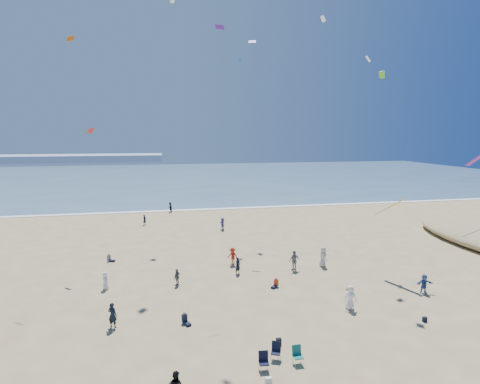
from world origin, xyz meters
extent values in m
plane|color=tan|center=(0.00, 0.00, 0.00)|extent=(220.00, 220.00, 0.00)
cube|color=#476B84|center=(0.00, 95.00, 0.03)|extent=(220.00, 100.00, 0.06)
cube|color=white|center=(0.00, 45.00, 0.04)|extent=(220.00, 1.20, 0.08)
cube|color=#7A8EA8|center=(-60.00, 170.00, 1.60)|extent=(110.00, 20.00, 3.20)
imported|color=#32518A|center=(17.03, 7.90, 0.77)|extent=(1.44, 0.50, 1.54)
imported|color=beige|center=(11.57, 15.22, 0.97)|extent=(0.82, 1.07, 1.95)
imported|color=black|center=(-6.73, 7.03, 0.86)|extent=(0.74, 0.64, 1.72)
imported|color=black|center=(-2.58, 43.93, 0.83)|extent=(0.97, 1.02, 1.65)
imported|color=black|center=(-6.20, 35.85, 0.72)|extent=(0.60, 0.63, 1.44)
imported|color=gray|center=(8.51, 14.73, 0.95)|extent=(1.20, 0.75, 1.90)
imported|color=#3A45A1|center=(4.16, 31.00, 0.80)|extent=(0.59, 1.53, 1.61)
imported|color=white|center=(9.86, 6.44, 0.90)|extent=(1.00, 0.78, 1.79)
imported|color=black|center=(3.15, 14.81, 0.79)|extent=(0.69, 0.64, 1.58)
imported|color=maroon|center=(3.13, 17.42, 0.85)|extent=(1.24, 1.18, 1.69)
imported|color=white|center=(-8.15, 13.62, 0.74)|extent=(0.63, 0.81, 1.48)
imported|color=slate|center=(-2.35, 13.27, 0.73)|extent=(0.79, 0.90, 1.46)
cube|color=silver|center=(1.80, -0.48, 0.20)|extent=(0.35, 0.20, 0.40)
cube|color=black|center=(3.40, 2.98, 0.19)|extent=(0.30, 0.22, 0.38)
cube|color=black|center=(13.96, 3.73, 0.17)|extent=(0.28, 0.18, 0.34)
cube|color=#EC6009|center=(-10.95, 19.69, 20.96)|extent=(0.78, 0.65, 0.45)
cube|color=white|center=(-1.58, 35.96, 30.10)|extent=(0.58, 0.33, 0.71)
cube|color=#1C7AC3|center=(6.30, 29.98, 21.60)|extent=(0.50, 0.65, 0.42)
cube|color=#6F289A|center=(7.26, 27.29, 23.29)|extent=(0.91, 0.65, 0.36)
cube|color=green|center=(15.04, 12.44, 17.56)|extent=(0.58, 0.58, 0.54)
cube|color=red|center=(-9.96, 21.04, 12.96)|extent=(0.82, 0.82, 0.48)
cube|color=white|center=(13.88, 22.46, 24.79)|extent=(0.41, 0.73, 0.59)
cube|color=white|center=(17.95, 19.99, 20.39)|extent=(0.57, 0.67, 0.60)
cube|color=#7C1F8C|center=(1.83, 15.98, 21.61)|extent=(0.82, 0.42, 0.44)
cube|color=orange|center=(16.56, 12.42, 6.20)|extent=(0.35, 2.64, 1.87)
camera|label=1|loc=(-2.97, -17.17, 12.58)|focal=28.00mm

